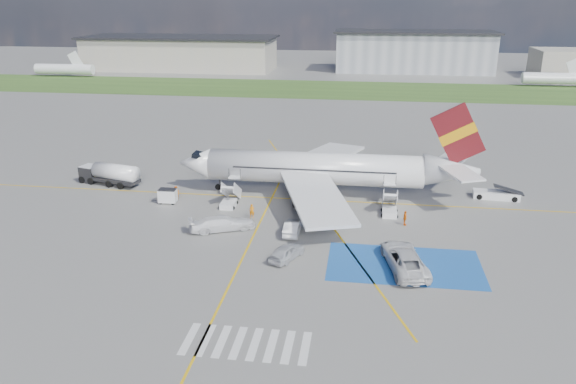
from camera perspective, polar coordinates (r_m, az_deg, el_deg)
name	(u,v)px	position (r m, az deg, el deg)	size (l,w,h in m)	color
ground	(301,241)	(56.67, 1.34, -4.98)	(400.00, 400.00, 0.00)	#60605E
grass_strip	(344,90)	(148.23, 5.72, 10.30)	(400.00, 30.00, 0.01)	#2D4C1E
taxiway_line_main	(313,200)	(67.72, 2.53, -0.80)	(120.00, 0.20, 0.01)	gold
taxiway_line_cross	(229,286)	(48.69, -6.00, -9.44)	(0.20, 60.00, 0.01)	gold
taxiway_line_diag	(313,200)	(67.72, 2.53, -0.80)	(0.20, 60.00, 0.01)	gold
staging_box	(404,265)	(52.92, 11.73, -7.27)	(14.00, 8.00, 0.01)	#194E9B
crosswalk	(246,343)	(41.41, -4.25, -15.09)	(9.00, 4.00, 0.01)	silver
terminal_west	(181,54)	(192.08, -10.83, 13.65)	(60.00, 22.00, 10.00)	#9F9989
terminal_centre	(414,52)	(187.60, 12.64, 13.71)	(48.00, 18.00, 12.00)	gray
airliner	(327,169)	(68.41, 3.99, 2.38)	(36.81, 32.95, 11.92)	silver
airstairs_fwd	(229,201)	(65.97, -5.98, -0.88)	(1.90, 5.20, 3.60)	silver
airstairs_aft	(389,209)	(64.24, 10.27, -1.67)	(1.90, 5.20, 3.60)	silver
fuel_tanker	(110,176)	(76.35, -17.66, 1.60)	(8.65, 4.29, 2.86)	black
gpu_cart	(168,197)	(67.92, -12.11, -0.47)	(2.14, 1.42, 1.74)	silver
belt_loader	(497,195)	(72.52, 20.43, -0.30)	(5.89, 2.55, 1.73)	silver
car_silver_a	(287,252)	(52.62, -0.14, -6.11)	(1.73, 4.31, 1.47)	#ABADB2
car_silver_b	(293,227)	(58.02, 0.46, -3.60)	(1.50, 4.31, 1.42)	#B2B4BA
van_white_a	(404,256)	(51.95, 11.74, -6.34)	(2.94, 6.37, 2.39)	silver
van_white_b	(222,221)	(59.17, -6.71, -2.95)	(2.10, 5.17, 2.02)	silver
crew_fwd	(252,211)	(62.24, -3.69, -1.93)	(0.57, 0.37, 1.55)	orange
crew_nose	(176,193)	(68.54, -11.29, -0.14)	(0.86, 0.67, 1.77)	orange
crew_aft	(405,218)	(61.36, 11.80, -2.61)	(0.95, 0.40, 1.62)	orange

